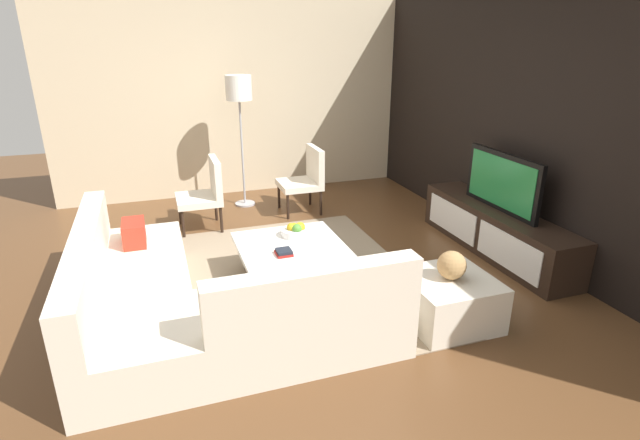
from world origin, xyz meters
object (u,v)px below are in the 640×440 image
fruit_bowl (295,231)px  decorative_ball (452,265)px  media_console (496,231)px  sectional_couch (193,301)px  television (502,182)px  floor_lamp (239,95)px  accent_chair_far (306,176)px  ottoman (448,300)px  book_stack (284,252)px  accent_chair_near (206,190)px  coffee_table (291,261)px

fruit_bowl → decorative_ball: decorative_ball is taller
media_console → sectional_couch: (0.52, -3.27, 0.03)m
media_console → television: bearing=90.0°
floor_lamp → decorative_ball: floor_lamp is taller
accent_chair_far → sectional_couch: bearing=-30.4°
ottoman → book_stack: (-0.93, -1.15, 0.20)m
television → accent_chair_near: (-1.77, -2.89, -0.32)m
accent_chair_far → book_stack: 2.27m
sectional_couch → decorative_ball: sectional_couch is taller
television → accent_chair_far: bearing=-141.9°
television → book_stack: 2.46m
media_console → floor_lamp: 3.62m
media_console → sectional_couch: size_ratio=0.88×
sectional_couch → floor_lamp: 3.41m
coffee_table → ottoman: ottoman is taller
media_console → decorative_ball: decorative_ball is taller
media_console → book_stack: media_console is taller
sectional_couch → ottoman: bearing=75.3°
ottoman → accent_chair_near: bearing=-150.1°
television → fruit_bowl: 2.24m
television → sectional_couch: size_ratio=0.46×
coffee_table → book_stack: (0.22, -0.12, 0.20)m
television → floor_lamp: size_ratio=0.63×
television → book_stack: bearing=-87.2°
fruit_bowl → book_stack: bearing=-29.6°
floor_lamp → ottoman: bearing=16.1°
floor_lamp → fruit_bowl: floor_lamp is taller
accent_chair_far → media_console: bearing=42.3°
decorative_ball → book_stack: (-0.93, -1.15, -0.11)m
book_stack → ottoman: bearing=51.2°
decorative_ball → book_stack: 1.48m
floor_lamp → ottoman: size_ratio=2.53×
floor_lamp → decorative_ball: 3.83m
ottoman → fruit_bowl: bearing=-145.0°
accent_chair_near → fruit_bowl: 1.64m
floor_lamp → ottoman: floor_lamp is taller
fruit_bowl → accent_chair_far: accent_chair_far is taller
sectional_couch → television: bearing=99.0°
media_console → television: size_ratio=1.92×
floor_lamp → ottoman: (3.55, 1.03, -1.31)m
decorative_ball → accent_chair_near: bearing=-150.1°
coffee_table → accent_chair_near: accent_chair_near is taller
coffee_table → book_stack: bearing=-29.0°
sectional_couch → decorative_ball: size_ratio=10.32×
accent_chair_near → book_stack: (1.89, 0.47, -0.08)m
floor_lamp → book_stack: (2.63, -0.13, -1.11)m
sectional_couch → ottoman: size_ratio=3.46×
television → accent_chair_near: 3.40m
coffee_table → accent_chair_far: 2.04m
fruit_bowl → sectional_couch: bearing=-53.6°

